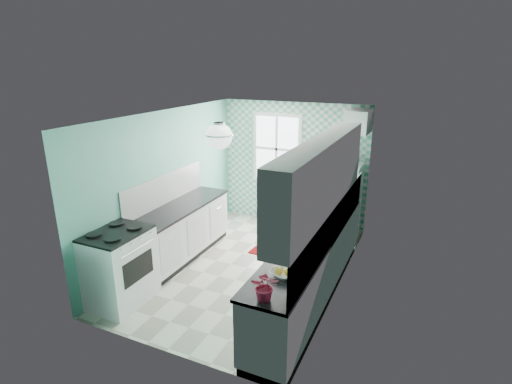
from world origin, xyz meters
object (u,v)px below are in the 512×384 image
at_px(sink, 333,212).
at_px(microwave, 345,157).
at_px(fruit_bowl, 283,273).
at_px(ceiling_light, 219,136).
at_px(stove, 119,266).
at_px(fridge, 342,202).
at_px(potted_plant, 265,286).

height_order(sink, microwave, microwave).
bearing_deg(fruit_bowl, ceiling_light, 148.40).
bearing_deg(stove, ceiling_light, 36.15).
height_order(fridge, sink, fridge).
bearing_deg(potted_plant, stove, 169.14).
bearing_deg(fruit_bowl, potted_plant, -90.00).
xyz_separation_m(ceiling_light, microwave, (1.11, 2.61, -0.72)).
bearing_deg(fruit_bowl, fridge, 91.54).
distance_m(fridge, microwave, 0.87).
relative_size(fruit_bowl, potted_plant, 0.92).
relative_size(fridge, sink, 2.75).
xyz_separation_m(fridge, fruit_bowl, (0.09, -3.35, 0.24)).
bearing_deg(stove, potted_plant, -8.14).
bearing_deg(ceiling_light, microwave, 67.00).
height_order(ceiling_light, sink, ceiling_light).
bearing_deg(sink, ceiling_light, -128.86).
bearing_deg(microwave, stove, 53.46).
bearing_deg(potted_plant, ceiling_light, 133.79).
xyz_separation_m(fruit_bowl, potted_plant, (0.00, -0.51, 0.12)).
distance_m(ceiling_light, microwave, 2.93).
bearing_deg(microwave, potted_plant, 88.93).
relative_size(ceiling_light, stove, 0.33).
relative_size(fridge, fruit_bowl, 5.02).
bearing_deg(fridge, sink, -83.56).
xyz_separation_m(ceiling_light, potted_plant, (1.20, -1.25, -1.22)).
xyz_separation_m(sink, potted_plant, (-0.00, -2.75, 0.16)).
bearing_deg(fridge, stove, -122.54).
relative_size(ceiling_light, microwave, 0.72).
distance_m(ceiling_light, stove, 2.28).
height_order(potted_plant, microwave, microwave).
xyz_separation_m(potted_plant, microwave, (-0.09, 3.87, 0.50)).
xyz_separation_m(sink, microwave, (-0.09, 1.12, 0.66)).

